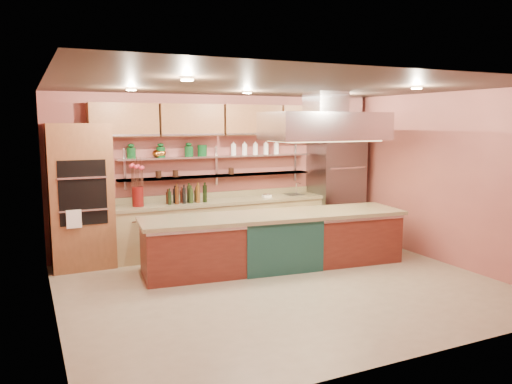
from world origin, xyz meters
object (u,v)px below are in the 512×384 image
refrigerator (336,186)px  green_canister (202,151)px  kitchen_scale (267,195)px  flower_vase (138,197)px  copper_kettle (157,154)px  island (275,241)px

refrigerator → green_canister: refrigerator is taller
kitchen_scale → flower_vase: bearing=173.1°
green_canister → flower_vase: bearing=-169.7°
kitchen_scale → copper_kettle: copper_kettle is taller
refrigerator → copper_kettle: refrigerator is taller
refrigerator → green_canister: bearing=175.1°
green_canister → refrigerator: bearing=-4.9°
refrigerator → kitchen_scale: refrigerator is taller
refrigerator → flower_vase: (-3.91, 0.01, 0.04)m
copper_kettle → green_canister: size_ratio=0.85×
island → refrigerator: bearing=38.4°
copper_kettle → green_canister: (0.81, 0.00, 0.03)m
copper_kettle → kitchen_scale: bearing=-6.3°
copper_kettle → green_canister: bearing=0.0°
copper_kettle → flower_vase: bearing=-151.2°
flower_vase → copper_kettle: 0.83m
flower_vase → green_canister: 1.42m
island → kitchen_scale: kitchen_scale is taller
island → kitchen_scale: (0.48, 1.28, 0.54)m
island → kitchen_scale: 1.47m
flower_vase → copper_kettle: bearing=28.8°
flower_vase → kitchen_scale: 2.39m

